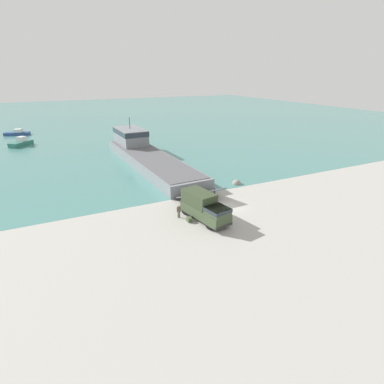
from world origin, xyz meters
The scene contains 11 objects.
ground_plane centered at (0.00, 0.00, 0.00)m, with size 240.00×240.00×0.00m, color #A8A59E.
water_surface centered at (0.00, 95.34, 0.00)m, with size 240.00×180.00×0.01m, color #477F7A.
landing_craft centered at (-2.94, 25.93, 1.84)m, with size 8.71×38.28×7.65m.
military_truck centered at (-4.21, -1.98, 1.65)m, with size 3.71×7.27×3.28m.
soldier_on_ramp centered at (-6.75, -0.21, 0.95)m, with size 0.49×0.46×1.65m.
moored_boat_a centered at (-27.39, 68.03, 0.57)m, with size 6.92×4.25×1.72m.
moored_boat_b centered at (-25.78, 52.18, 0.73)m, with size 5.54×5.64×2.19m.
mooring_bollard centered at (1.10, 4.76, 0.45)m, with size 0.27×0.27×0.82m.
cargo_crate centered at (-6.07, -1.73, 0.27)m, with size 0.53×0.64×0.53m, color #475638.
shoreline_rock_a centered at (6.33, 6.78, 0.00)m, with size 1.39×1.39×1.39m, color gray.
shoreline_rock_b centered at (0.87, 5.17, 0.00)m, with size 0.54×0.54×0.54m, color #66605B.
Camera 1 is at (-19.62, -30.57, 16.50)m, focal length 28.00 mm.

